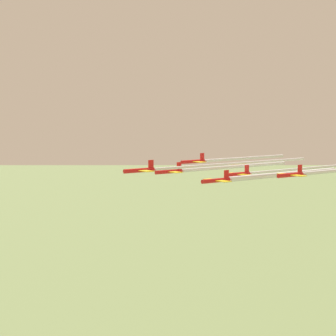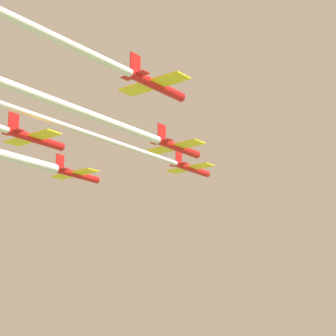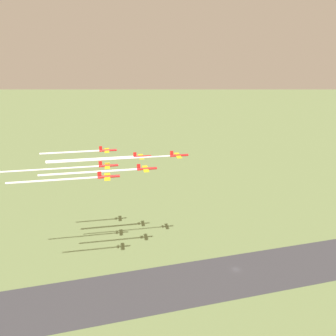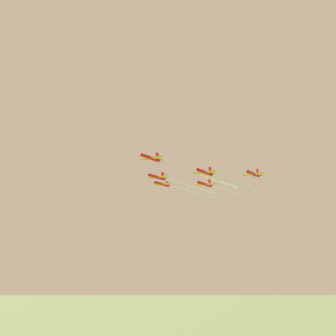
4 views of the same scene
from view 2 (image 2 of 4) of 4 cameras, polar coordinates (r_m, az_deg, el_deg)
jet_0 at (r=105.02m, az=2.00°, el=-0.03°), size 7.43×7.51×2.89m
jet_1 at (r=98.62m, az=-8.06°, el=-0.52°), size 7.43×7.51×2.89m
jet_2 at (r=86.50m, az=0.77°, el=1.85°), size 7.43×7.51×2.89m
jet_4 at (r=81.33m, az=-11.60°, el=2.57°), size 7.43×7.51×2.89m
jet_5 at (r=69.34m, az=-1.14°, el=7.29°), size 7.43×7.51×2.89m
smoke_trail_0 at (r=82.89m, az=-10.93°, el=4.32°), size 37.86×40.49×0.72m
smoke_trail_2 at (r=69.89m, az=-11.42°, el=6.27°), size 28.25×30.17×0.98m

